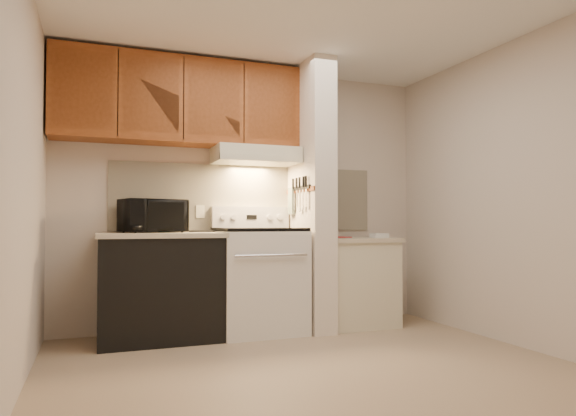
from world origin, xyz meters
TOP-DOWN VIEW (x-y plane):
  - floor at (0.00, 0.00)m, footprint 3.60×3.60m
  - ceiling at (0.00, 0.00)m, footprint 3.60×3.60m
  - wall_back at (0.00, 1.50)m, footprint 3.60×2.50m
  - wall_left at (-1.80, 0.00)m, footprint 0.02×3.00m
  - wall_right at (1.80, 0.00)m, footprint 0.02×3.00m
  - backsplash at (0.00, 1.49)m, footprint 2.60×0.02m
  - range_body at (0.00, 1.16)m, footprint 0.76×0.65m
  - oven_window at (0.00, 0.84)m, footprint 0.50×0.01m
  - oven_handle at (0.00, 0.80)m, footprint 0.65×0.02m
  - cooktop at (0.00, 1.16)m, footprint 0.74×0.64m
  - range_backguard at (0.00, 1.44)m, footprint 0.76×0.08m
  - range_display at (0.00, 1.40)m, footprint 0.10×0.01m
  - range_knob_left_outer at (-0.28, 1.40)m, footprint 0.05×0.02m
  - range_knob_left_inner at (-0.18, 1.40)m, footprint 0.05×0.02m
  - range_knob_right_inner at (0.18, 1.40)m, footprint 0.05×0.02m
  - range_knob_right_outer at (0.28, 1.40)m, footprint 0.05×0.02m
  - dishwasher_front at (-0.88, 1.17)m, footprint 1.00×0.63m
  - left_countertop at (-0.88, 1.17)m, footprint 1.04×0.67m
  - spoon_rest at (-0.48, 1.36)m, footprint 0.24×0.17m
  - teal_jar at (-0.83, 1.39)m, footprint 0.11×0.11m
  - outlet at (-0.48, 1.48)m, footprint 0.08×0.01m
  - microwave at (-0.93, 1.31)m, footprint 0.60×0.49m
  - partition_pillar at (0.51, 1.15)m, footprint 0.22×0.70m
  - pillar_trim at (0.39, 1.15)m, footprint 0.01×0.70m
  - knife_strip at (0.39, 1.10)m, footprint 0.02×0.42m
  - knife_blade_a at (0.38, 0.95)m, footprint 0.01×0.03m
  - knife_handle_a at (0.38, 0.95)m, footprint 0.02×0.02m
  - knife_blade_b at (0.38, 1.02)m, footprint 0.01×0.04m
  - knife_handle_b at (0.38, 1.01)m, footprint 0.02×0.02m
  - knife_blade_c at (0.38, 1.10)m, footprint 0.01×0.04m
  - knife_handle_c at (0.38, 1.11)m, footprint 0.02×0.02m
  - knife_blade_d at (0.38, 1.17)m, footprint 0.01×0.04m
  - knife_handle_d at (0.38, 1.18)m, footprint 0.02×0.02m
  - knife_blade_e at (0.38, 1.26)m, footprint 0.01×0.04m
  - knife_handle_e at (0.38, 1.27)m, footprint 0.02×0.02m
  - oven_mitt at (0.38, 1.32)m, footprint 0.03×0.11m
  - right_cab_base at (0.97, 1.15)m, footprint 0.70×0.60m
  - right_countertop at (0.97, 1.15)m, footprint 0.74×0.64m
  - red_folder at (0.79, 1.25)m, footprint 0.28×0.35m
  - white_box at (1.19, 1.05)m, footprint 0.17×0.12m
  - range_hood at (0.00, 1.28)m, footprint 0.78×0.44m
  - hood_lip at (0.00, 1.07)m, footprint 0.78×0.04m
  - upper_cabinets at (-0.69, 1.32)m, footprint 2.18×0.33m
  - cab_door_a at (-1.51, 1.17)m, footprint 0.46×0.01m
  - cab_gap_a at (-1.23, 1.16)m, footprint 0.01×0.01m
  - cab_door_b at (-0.96, 1.17)m, footprint 0.46×0.01m
  - cab_gap_b at (-0.69, 1.16)m, footprint 0.01×0.01m
  - cab_door_c at (-0.42, 1.17)m, footprint 0.46×0.01m
  - cab_gap_c at (-0.14, 1.16)m, footprint 0.01×0.01m
  - cab_door_d at (0.13, 1.17)m, footprint 0.46×0.01m

SIDE VIEW (x-z plane):
  - floor at x=0.00m, z-range 0.00..0.00m
  - right_cab_base at x=0.97m, z-range 0.00..0.81m
  - dishwasher_front at x=-0.88m, z-range 0.00..0.87m
  - range_body at x=0.00m, z-range 0.00..0.92m
  - oven_window at x=0.00m, z-range 0.35..0.65m
  - oven_handle at x=0.00m, z-range 0.71..0.73m
  - right_countertop at x=0.97m, z-range 0.81..0.85m
  - red_folder at x=0.79m, z-range 0.85..0.86m
  - white_box at x=1.19m, z-range 0.85..0.89m
  - left_countertop at x=-0.88m, z-range 0.87..0.91m
  - spoon_rest at x=-0.48m, z-range 0.91..0.93m
  - cooktop at x=0.00m, z-range 0.92..0.95m
  - teal_jar at x=-0.83m, z-range 0.91..1.01m
  - range_backguard at x=0.00m, z-range 0.95..1.15m
  - range_display at x=0.00m, z-range 1.03..1.07m
  - range_knob_left_outer at x=-0.28m, z-range 1.03..1.07m
  - range_knob_left_inner at x=-0.18m, z-range 1.03..1.07m
  - range_knob_right_inner at x=0.18m, z-range 1.03..1.07m
  - range_knob_right_outer at x=0.28m, z-range 1.03..1.07m
  - microwave at x=-0.93m, z-range 0.91..1.20m
  - outlet at x=-0.48m, z-range 1.04..1.16m
  - knife_blade_c at x=0.38m, z-range 1.10..1.30m
  - oven_mitt at x=0.38m, z-range 1.08..1.33m
  - knife_blade_b at x=0.38m, z-range 1.12..1.30m
  - knife_blade_e at x=0.38m, z-range 1.12..1.30m
  - knife_blade_a at x=0.38m, z-range 1.14..1.30m
  - knife_blade_d at x=0.38m, z-range 1.14..1.30m
  - backsplash at x=0.00m, z-range 0.92..1.55m
  - wall_back at x=0.00m, z-range 1.24..1.26m
  - wall_left at x=-1.80m, z-range 0.00..2.50m
  - wall_right at x=1.80m, z-range 0.00..2.50m
  - partition_pillar at x=0.51m, z-range 0.00..2.50m
  - pillar_trim at x=0.39m, z-range 1.28..1.32m
  - knife_strip at x=0.39m, z-range 1.30..1.34m
  - knife_handle_a at x=0.38m, z-range 1.32..1.42m
  - knife_handle_b at x=0.38m, z-range 1.32..1.42m
  - knife_handle_c at x=0.38m, z-range 1.32..1.42m
  - knife_handle_d at x=0.38m, z-range 1.32..1.42m
  - knife_handle_e at x=0.38m, z-range 1.32..1.42m
  - hood_lip at x=0.00m, z-range 1.55..1.61m
  - range_hood at x=0.00m, z-range 1.55..1.70m
  - upper_cabinets at x=-0.69m, z-range 1.70..2.47m
  - cab_door_a at x=-1.51m, z-range 1.77..2.40m
  - cab_gap_a at x=-1.23m, z-range 1.72..2.45m
  - cab_door_b at x=-0.96m, z-range 1.77..2.40m
  - cab_gap_b at x=-0.69m, z-range 1.72..2.45m
  - cab_door_c at x=-0.42m, z-range 1.77..2.40m
  - cab_gap_c at x=-0.14m, z-range 1.72..2.45m
  - cab_door_d at x=0.13m, z-range 1.77..2.40m
  - ceiling at x=0.00m, z-range 2.50..2.50m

